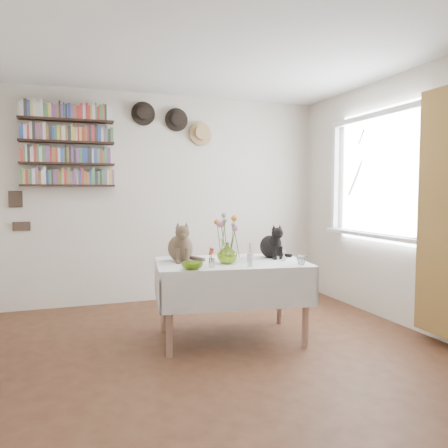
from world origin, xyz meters
name	(u,v)px	position (x,y,z in m)	size (l,w,h in m)	color
room	(227,202)	(0.00, 0.00, 1.25)	(4.08, 4.58, 2.58)	brown
window	(376,185)	(1.97, 0.80, 1.40)	(0.12, 1.52, 1.32)	white
curtain	(440,212)	(1.90, -0.12, 1.15)	(0.12, 0.38, 2.10)	brown
dining_table	(231,280)	(0.25, 0.60, 0.53)	(1.42, 1.03, 0.71)	white
tabby_cat	(180,241)	(-0.17, 0.77, 0.89)	(0.24, 0.31, 0.36)	#786245
black_cat	(271,240)	(0.69, 0.70, 0.87)	(0.22, 0.27, 0.32)	black
flower_vase	(227,253)	(0.18, 0.50, 0.80)	(0.17, 0.17, 0.18)	#ADD242
green_bowl	(192,266)	(-0.18, 0.32, 0.73)	(0.18, 0.18, 0.05)	#ADD242
drinking_glass	(301,260)	(0.76, 0.23, 0.75)	(0.09, 0.09, 0.08)	white
candlestick	(250,259)	(0.31, 0.29, 0.77)	(0.06, 0.06, 0.20)	white
berry_jar	(211,257)	(0.00, 0.37, 0.79)	(0.05, 0.05, 0.18)	white
porcelain_figurine	(284,256)	(0.71, 0.46, 0.75)	(0.05, 0.05, 0.10)	white
flower_bouquet	(227,224)	(0.18, 0.50, 1.05)	(0.17, 0.13, 0.39)	#4C7233
bookshelf_unit	(68,145)	(-1.10, 2.16, 1.84)	(1.00, 0.16, 0.91)	black
wall_hats	(174,122)	(0.12, 2.19, 2.17)	(0.98, 0.09, 0.48)	black
wall_art_plaques	(18,210)	(-1.63, 2.23, 1.12)	(0.21, 0.02, 0.44)	#38281E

